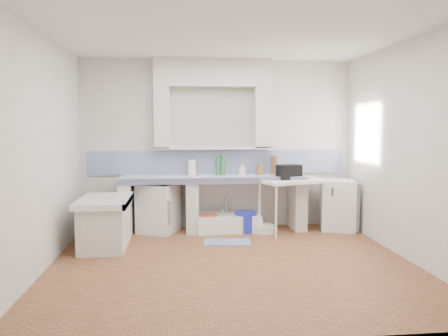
{
  "coord_description": "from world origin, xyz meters",
  "views": [
    {
      "loc": [
        -0.65,
        -5.22,
        1.7
      ],
      "look_at": [
        0.0,
        1.0,
        1.1
      ],
      "focal_mm": 34.56,
      "sensor_mm": 36.0,
      "label": 1
    }
  ],
  "objects": [
    {
      "name": "alcove_mass",
      "position": [
        -0.1,
        1.88,
        2.58
      ],
      "size": [
        1.9,
        0.25,
        0.45
      ],
      "primitive_type": "cube",
      "color": "silver",
      "rests_on": "ground"
    },
    {
      "name": "sink",
      "position": [
        0.13,
        1.68,
        0.12
      ],
      "size": [
        1.06,
        0.62,
        0.25
      ],
      "primitive_type": "cube",
      "rotation": [
        0.0,
        0.0,
        0.06
      ],
      "color": "white",
      "rests_on": "ground"
    },
    {
      "name": "backsplash",
      "position": [
        0.0,
        1.99,
        1.1
      ],
      "size": [
        4.27,
        0.03,
        0.4
      ],
      "primitive_type": "cube",
      "color": "navy",
      "rests_on": "ground"
    },
    {
      "name": "water_bottle_b",
      "position": [
        0.19,
        1.85,
        0.14
      ],
      "size": [
        0.08,
        0.08,
        0.28
      ],
      "primitive_type": "cylinder",
      "rotation": [
        0.0,
        0.0,
        -0.02
      ],
      "color": "silver",
      "rests_on": "ground"
    },
    {
      "name": "lace_valance",
      "position": [
        2.28,
        1.2,
        1.98
      ],
      "size": [
        0.01,
        0.84,
        0.24
      ],
      "primitive_type": "cube",
      "color": "white",
      "rests_on": "ground"
    },
    {
      "name": "peninsula_top",
      "position": [
        -1.7,
        0.9,
        0.66
      ],
      "size": [
        0.7,
        1.1,
        0.08
      ],
      "primitive_type": "cube",
      "color": "white",
      "rests_on": "ground"
    },
    {
      "name": "peninsula_base",
      "position": [
        -1.7,
        0.9,
        0.31
      ],
      "size": [
        0.6,
        1.0,
        0.62
      ],
      "primitive_type": "cube",
      "color": "silver",
      "rests_on": "ground"
    },
    {
      "name": "ceiling",
      "position": [
        0.0,
        0.0,
        2.8
      ],
      "size": [
        4.5,
        4.5,
        0.0
      ],
      "primitive_type": "plane",
      "rotation": [
        3.14,
        0.0,
        0.0
      ],
      "color": "silver",
      "rests_on": "ground"
    },
    {
      "name": "stove",
      "position": [
        -0.99,
        1.7,
        0.39
      ],
      "size": [
        0.73,
        0.72,
        0.79
      ],
      "primitive_type": "cube",
      "rotation": [
        0.0,
        0.0,
        -0.42
      ],
      "color": "white",
      "rests_on": "ground"
    },
    {
      "name": "side_table",
      "position": [
        1.15,
        1.47,
        0.43
      ],
      "size": [
        1.17,
        0.91,
        0.05
      ],
      "primitive_type": "cube",
      "rotation": [
        0.0,
        0.0,
        0.37
      ],
      "color": "white",
      "rests_on": "ground"
    },
    {
      "name": "paper_towel",
      "position": [
        -0.45,
        1.85,
        1.03
      ],
      "size": [
        0.17,
        0.17,
        0.26
      ],
      "primitive_type": "cylinder",
      "rotation": [
        0.0,
        0.0,
        0.34
      ],
      "color": "white",
      "rests_on": "counter_slab"
    },
    {
      "name": "rug",
      "position": [
        0.05,
        0.96,
        0.01
      ],
      "size": [
        0.73,
        0.47,
        0.01
      ],
      "primitive_type": "cube",
      "rotation": [
        0.0,
        0.0,
        -0.12
      ],
      "color": "#2A5587",
      "rests_on": "ground"
    },
    {
      "name": "soap_bottle",
      "position": [
        0.39,
        1.8,
        1.0
      ],
      "size": [
        0.12,
        0.12,
        0.2
      ],
      "primitive_type": "imported",
      "rotation": [
        0.0,
        0.0,
        -0.38
      ],
      "color": "white",
      "rests_on": "counter_slab"
    },
    {
      "name": "black_bag",
      "position": [
        1.1,
        1.51,
        0.97
      ],
      "size": [
        0.41,
        0.29,
        0.23
      ],
      "primitive_type": "cube",
      "rotation": [
        0.0,
        0.0,
        0.22
      ],
      "color": "black",
      "rests_on": "side_table"
    },
    {
      "name": "floor",
      "position": [
        0.0,
        0.0,
        0.0
      ],
      "size": [
        4.5,
        4.5,
        0.0
      ],
      "primitive_type": "plane",
      "color": "brown",
      "rests_on": "ground"
    },
    {
      "name": "window_frame",
      "position": [
        2.42,
        1.2,
        1.6
      ],
      "size": [
        0.35,
        0.86,
        1.06
      ],
      "primitive_type": "cube",
      "color": "#382311",
      "rests_on": "ground"
    },
    {
      "name": "peninsula_lip",
      "position": [
        -1.37,
        0.9,
        0.66
      ],
      "size": [
        0.04,
        1.1,
        0.1
      ],
      "primitive_type": "cube",
      "color": "navy",
      "rests_on": "ground"
    },
    {
      "name": "fridge",
      "position": [
        1.94,
        1.58,
        0.41
      ],
      "size": [
        0.65,
        0.65,
        0.83
      ],
      "primitive_type": "cube",
      "rotation": [
        0.0,
        0.0,
        -0.24
      ],
      "color": "white",
      "rests_on": "ground"
    },
    {
      "name": "green_bottle_b",
      "position": [
        0.07,
        1.85,
        1.07
      ],
      "size": [
        0.08,
        0.08,
        0.34
      ],
      "primitive_type": "cylinder",
      "rotation": [
        0.0,
        0.0,
        -0.01
      ],
      "color": "#2E6D3C",
      "rests_on": "counter_slab"
    },
    {
      "name": "bucket_orange",
      "position": [
        0.08,
        1.59,
        0.12
      ],
      "size": [
        0.33,
        0.33,
        0.24
      ],
      "primitive_type": "cylinder",
      "rotation": [
        0.0,
        0.0,
        -0.36
      ],
      "color": "#E06132",
      "rests_on": "ground"
    },
    {
      "name": "basin_white",
      "position": [
        0.7,
        1.48,
        0.06
      ],
      "size": [
        0.37,
        0.37,
        0.13
      ],
      "primitive_type": "cylinder",
      "rotation": [
        0.0,
        0.0,
        0.13
      ],
      "color": "white",
      "rests_on": "ground"
    },
    {
      "name": "knife_block",
      "position": [
        0.69,
        1.83,
        0.99
      ],
      "size": [
        0.11,
        0.1,
        0.18
      ],
      "primitive_type": "cube",
      "rotation": [
        0.0,
        0.0,
        0.31
      ],
      "color": "olive",
      "rests_on": "counter_slab"
    },
    {
      "name": "bucket_blue",
      "position": [
        0.41,
        1.58,
        0.17
      ],
      "size": [
        0.39,
        0.39,
        0.33
      ],
      "primitive_type": "cylinder",
      "rotation": [
        0.0,
        0.0,
        0.12
      ],
      "color": "#1D2BBC",
      "rests_on": "ground"
    },
    {
      "name": "counter_pier_mid",
      "position": [
        -0.45,
        1.7,
        0.41
      ],
      "size": [
        0.2,
        0.55,
        0.82
      ],
      "primitive_type": "cube",
      "color": "silver",
      "rests_on": "ground"
    },
    {
      "name": "wall_left",
      "position": [
        -2.25,
        0.0,
        1.4
      ],
      "size": [
        0.0,
        4.5,
        4.5
      ],
      "primitive_type": "plane",
      "rotation": [
        1.57,
        0.0,
        1.57
      ],
      "color": "silver",
      "rests_on": "ground"
    },
    {
      "name": "cutting_board",
      "position": [
        0.93,
        1.85,
        1.05
      ],
      "size": [
        0.06,
        0.22,
        0.31
      ],
      "primitive_type": "cube",
      "rotation": [
        0.0,
        0.0,
        0.17
      ],
      "color": "olive",
      "rests_on": "counter_slab"
    },
    {
      "name": "bucket_red",
      "position": [
        -0.2,
        1.58,
        0.15
      ],
      "size": [
        0.41,
        0.41,
        0.29
      ],
      "primitive_type": "cylinder",
      "rotation": [
        0.0,
        0.0,
        0.42
      ],
      "color": "#C24E2D",
      "rests_on": "ground"
    },
    {
      "name": "wall_back",
      "position": [
        0.0,
        2.0,
        1.4
      ],
      "size": [
        4.5,
        0.0,
        4.5
      ],
      "primitive_type": "plane",
      "rotation": [
        1.57,
        0.0,
        0.0
      ],
      "color": "silver",
      "rests_on": "ground"
    },
    {
      "name": "wall_front",
      "position": [
        0.0,
        -2.0,
        1.4
      ],
      "size": [
        4.5,
        0.0,
        4.5
      ],
      "primitive_type": "plane",
      "rotation": [
        -1.57,
        0.0,
        0.0
      ],
      "color": "silver",
      "rests_on": "ground"
    },
    {
      "name": "counter_pier_right",
      "position": [
        1.3,
        1.7,
        0.41
      ],
      "size": [
        0.2,
        0.55,
        0.82
      ],
      "primitive_type": "cube",
      "color": "silver",
      "rests_on": "ground"
    },
    {
      "name": "water_bottle_a",
      "position": [
        0.07,
        1.85,
        0.16
      ],
      "size": [
        0.11,
        0.11,
        0.32
      ],
      "primitive_type": "cylinder",
      "rotation": [
        0.0,
        0.0,
        -0.4
      ],
      "color": "silver",
      "rests_on": "ground"
    },
    {
      "name": "green_bottle_a",
      "position": [
        -0.01,
        1.85,
        1.06
      ],
      "size": [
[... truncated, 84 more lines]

